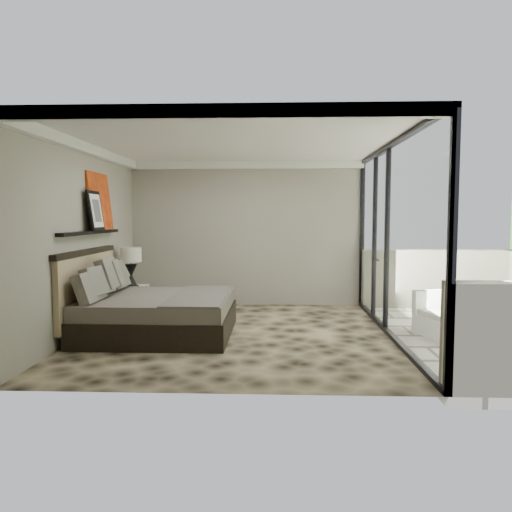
{
  "coord_description": "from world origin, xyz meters",
  "views": [
    {
      "loc": [
        0.58,
        -7.25,
        1.74
      ],
      "look_at": [
        0.28,
        0.4,
        1.13
      ],
      "focal_mm": 35.0,
      "sensor_mm": 36.0,
      "label": 1
    }
  ],
  "objects_px": {
    "bed": "(152,311)",
    "table_lamp": "(131,261)",
    "ottoman": "(500,305)",
    "lounger": "(465,328)",
    "nightstand": "(131,300)"
  },
  "relations": [
    {
      "from": "nightstand",
      "to": "lounger",
      "type": "distance_m",
      "value": 5.44
    },
    {
      "from": "ottoman",
      "to": "bed",
      "type": "bearing_deg",
      "value": -165.48
    },
    {
      "from": "nightstand",
      "to": "table_lamp",
      "type": "distance_m",
      "value": 0.69
    },
    {
      "from": "bed",
      "to": "ottoman",
      "type": "distance_m",
      "value": 5.88
    },
    {
      "from": "lounger",
      "to": "nightstand",
      "type": "bearing_deg",
      "value": 148.23
    },
    {
      "from": "bed",
      "to": "table_lamp",
      "type": "relative_size",
      "value": 3.19
    },
    {
      "from": "bed",
      "to": "lounger",
      "type": "relative_size",
      "value": 1.24
    },
    {
      "from": "bed",
      "to": "lounger",
      "type": "distance_m",
      "value": 4.46
    },
    {
      "from": "bed",
      "to": "lounger",
      "type": "bearing_deg",
      "value": -3.15
    },
    {
      "from": "table_lamp",
      "to": "ottoman",
      "type": "distance_m",
      "value": 6.45
    },
    {
      "from": "bed",
      "to": "table_lamp",
      "type": "distance_m",
      "value": 1.72
    },
    {
      "from": "nightstand",
      "to": "table_lamp",
      "type": "height_order",
      "value": "table_lamp"
    },
    {
      "from": "table_lamp",
      "to": "lounger",
      "type": "height_order",
      "value": "table_lamp"
    },
    {
      "from": "nightstand",
      "to": "lounger",
      "type": "bearing_deg",
      "value": 5.75
    },
    {
      "from": "ottoman",
      "to": "lounger",
      "type": "height_order",
      "value": "lounger"
    }
  ]
}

